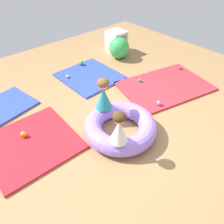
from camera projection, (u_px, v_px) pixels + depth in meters
name	position (u px, v px, depth m)	size (l,w,h in m)	color
ground_plane	(121.00, 130.00, 3.59)	(8.00, 8.00, 0.00)	#9E7549
gym_mat_near_left	(32.00, 143.00, 3.34)	(1.28, 1.26, 0.04)	red
gym_mat_far_left	(90.00, 76.00, 4.88)	(1.17, 1.26, 0.04)	#2D47B7
gym_mat_front	(165.00, 86.00, 4.56)	(1.83, 1.24, 0.04)	red
inflatable_cushion	(120.00, 127.00, 3.44)	(1.17, 1.17, 0.29)	#9975EA
child_in_teal	(103.00, 94.00, 3.43)	(0.39, 0.39, 0.54)	teal
child_in_white	(119.00, 127.00, 2.87)	(0.32, 0.32, 0.51)	white
play_ball_green	(81.00, 63.00, 5.21)	(0.11, 0.11, 0.11)	green
play_ball_teal	(140.00, 80.00, 4.64)	(0.07, 0.07, 0.07)	teal
play_ball_red	(180.00, 68.00, 5.05)	(0.07, 0.07, 0.07)	red
play_ball_orange	(23.00, 134.00, 3.39)	(0.10, 0.10, 0.10)	orange
play_ball_pink	(159.00, 103.00, 4.01)	(0.09, 0.09, 0.09)	pink
play_ball_yellow	(68.00, 76.00, 4.76)	(0.07, 0.07, 0.07)	yellow
exercise_ball_large	(119.00, 48.00, 5.47)	(0.52, 0.52, 0.52)	green
storage_cube	(117.00, 42.00, 5.72)	(0.44, 0.44, 0.56)	silver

